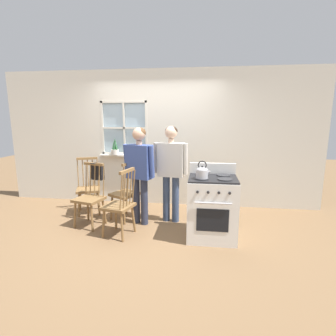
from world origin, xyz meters
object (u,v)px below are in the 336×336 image
stove (212,207)px  kettle (202,172)px  chair_center_cluster (126,194)px  potted_plant (115,149)px  person_teen_center (171,165)px  chair_near_wall (88,189)px  handbag (98,172)px  chair_near_stove (120,206)px  chair_by_window (90,198)px  person_elderly_left (140,166)px

stove → kettle: size_ratio=4.39×
chair_center_cluster → potted_plant: size_ratio=2.89×
person_teen_center → potted_plant: 1.53m
chair_near_wall → stove: size_ratio=0.96×
chair_center_cluster → handbag: 0.61m
chair_near_wall → chair_near_stove: 1.22m
chair_near_stove → potted_plant: size_ratio=2.89×
chair_near_wall → handbag: 0.62m
chair_near_wall → chair_by_window: bearing=-85.5°
chair_near_wall → handbag: bearing=-66.3°
potted_plant → chair_center_cluster: bearing=-61.8°
chair_near_stove → person_elderly_left: size_ratio=0.64×
chair_near_stove → stove: bearing=109.0°
chair_by_window → chair_center_cluster: bearing=48.1°
person_elderly_left → handbag: 0.75m
chair_near_wall → handbag: (0.34, -0.33, 0.40)m
chair_near_stove → handbag: bearing=-120.0°
chair_near_wall → person_teen_center: bearing=-29.0°
person_elderly_left → stove: size_ratio=1.49×
person_elderly_left → stove: person_elderly_left is taller
chair_center_cluster → handbag: bearing=-46.6°
chair_near_stove → stove: 1.38m
chair_near_wall → handbag: same height
chair_by_window → person_elderly_left: person_elderly_left is taller
chair_near_stove → person_elderly_left: (0.20, 0.49, 0.53)m
person_teen_center → potted_plant: bearing=154.1°
potted_plant → handbag: 1.02m
kettle → potted_plant: 2.34m
chair_center_cluster → kettle: (1.32, -0.64, 0.56)m
chair_by_window → chair_near_wall: (-0.28, 0.55, 0.00)m
person_elderly_left → stove: 1.34m
person_elderly_left → potted_plant: person_elderly_left is taller
handbag → chair_near_stove: bearing=-43.8°
chair_by_window → handbag: (0.06, 0.23, 0.40)m
potted_plant → stove: bearing=-35.4°
chair_center_cluster → stove: stove is taller
chair_center_cluster → chair_near_stove: size_ratio=1.00×
person_teen_center → potted_plant: person_teen_center is taller
person_elderly_left → kettle: 1.14m
chair_by_window → kettle: (1.82, -0.30, 0.56)m
chair_near_wall → stove: bearing=-39.9°
chair_by_window → chair_near_stove: same height
chair_by_window → chair_near_stove: bearing=-11.5°
person_elderly_left → stove: bearing=2.4°
chair_near_wall → potted_plant: size_ratio=2.89×
person_teen_center → chair_by_window: bearing=-156.6°
chair_center_cluster → chair_near_stove: same height
chair_near_stove → potted_plant: (-0.57, 1.50, 0.67)m
kettle → handbag: (-1.76, 0.53, -0.16)m
chair_by_window → chair_near_stove: 0.67m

